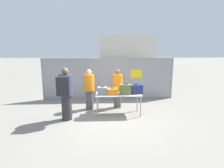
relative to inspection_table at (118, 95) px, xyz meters
The scene contains 12 objects.
ground_plane 0.80m from the inspection_table, 148.00° to the right, with size 120.00×120.00×0.00m, color gray.
fence_section 2.24m from the inspection_table, 97.34° to the left, with size 6.44×0.07×2.02m.
inspection_table is the anchor object (origin of this frame).
suitcase_grey 0.63m from the inspection_table, behind, with size 0.34×0.34×0.30m.
suitcase_orange 0.30m from the inspection_table, 157.80° to the right, with size 0.42×0.35×0.25m.
suitcase_olive 0.36m from the inspection_table, 16.17° to the right, with size 0.47×0.36×0.39m.
suitcase_navy 0.70m from the inspection_table, ahead, with size 0.49×0.42×0.36m.
traveler_hooded 1.92m from the inspection_table, 164.87° to the right, with size 0.45×0.70×1.81m.
security_worker_near 0.82m from the inspection_table, 87.32° to the left, with size 0.40×0.40×1.62m.
security_worker_far 1.30m from the inspection_table, 150.16° to the left, with size 0.41×0.41×1.64m.
utility_trailer 4.10m from the inspection_table, 72.15° to the left, with size 3.62×2.28×0.74m.
distant_hangar 34.25m from the inspection_table, 82.47° to the left, with size 11.23×10.37×5.49m.
Camera 1 is at (-0.28, -6.10, 2.34)m, focal length 28.00 mm.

